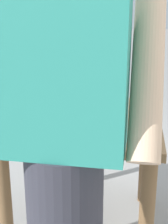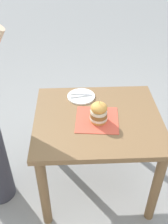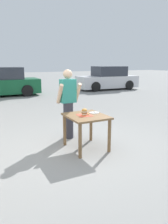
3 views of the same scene
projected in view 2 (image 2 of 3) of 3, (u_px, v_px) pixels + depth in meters
name	position (u px, v px, depth m)	size (l,w,h in m)	color
ground_plane	(95.00, 182.00, 2.33)	(80.00, 80.00, 0.00)	gray
patio_table	(97.00, 132.00, 1.96)	(0.80, 0.91, 0.75)	brown
serving_paper	(97.00, 120.00, 1.85)	(0.30, 0.30, 0.00)	#D64C38
sandwich	(98.00, 112.00, 1.79)	(0.12, 0.12, 0.18)	gold
pickle_spear	(98.00, 111.00, 1.91)	(0.02, 0.02, 0.09)	#8EA83D
side_plate_with_forks	(81.00, 96.00, 2.07)	(0.22, 0.22, 0.02)	white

